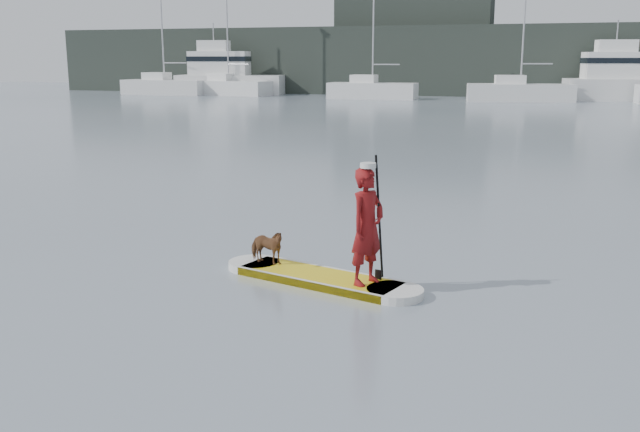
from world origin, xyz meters
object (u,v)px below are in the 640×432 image
(sailboat_a, at_px, (164,86))
(motor_yacht_a, at_px, (628,78))
(sailboat_c, at_px, (372,89))
(sailboat_d, at_px, (519,90))
(dog, at_px, (266,247))
(motor_yacht_b, at_px, (225,74))
(sailboat_b, at_px, (228,86))
(paddleboard, at_px, (320,278))
(paddler, at_px, (367,227))

(sailboat_a, height_order, motor_yacht_a, sailboat_a)
(sailboat_c, height_order, sailboat_d, sailboat_d)
(dog, bearing_deg, sailboat_a, 43.44)
(motor_yacht_a, xyz_separation_m, motor_yacht_b, (-33.92, -1.10, 0.06))
(sailboat_d, bearing_deg, sailboat_a, 169.09)
(sailboat_c, bearing_deg, dog, -78.28)
(sailboat_b, height_order, motor_yacht_a, sailboat_b)
(sailboat_a, bearing_deg, sailboat_c, -3.60)
(motor_yacht_a, bearing_deg, sailboat_d, -164.47)
(sailboat_a, bearing_deg, sailboat_b, 6.63)
(motor_yacht_a, bearing_deg, sailboat_a, 173.83)
(sailboat_a, xyz_separation_m, motor_yacht_b, (5.10, 2.20, 1.00))
(motor_yacht_a, bearing_deg, sailboat_c, -179.25)
(dog, distance_m, sailboat_c, 48.21)
(sailboat_b, bearing_deg, paddleboard, -52.52)
(paddleboard, xyz_separation_m, paddler, (0.76, -0.20, 0.89))
(motor_yacht_a, height_order, motor_yacht_b, motor_yacht_b)
(dog, height_order, sailboat_c, sailboat_c)
(sailboat_d, height_order, motor_yacht_a, sailboat_d)
(sailboat_c, distance_m, motor_yacht_b, 14.82)
(sailboat_b, bearing_deg, motor_yacht_b, 133.99)
(sailboat_c, height_order, motor_yacht_a, sailboat_c)
(paddler, distance_m, motor_yacht_b, 57.09)
(paddler, xyz_separation_m, sailboat_d, (-0.63, 47.64, -0.11))
(sailboat_b, xyz_separation_m, motor_yacht_b, (-0.90, 1.35, 0.98))
(paddleboard, height_order, sailboat_d, sailboat_d)
(sailboat_c, relative_size, motor_yacht_b, 1.02)
(paddler, height_order, motor_yacht_a, motor_yacht_a)
(paddleboard, relative_size, sailboat_d, 0.28)
(motor_yacht_b, bearing_deg, paddler, -73.78)
(motor_yacht_b, bearing_deg, sailboat_a, -168.32)
(sailboat_a, xyz_separation_m, sailboat_d, (31.16, -0.63, 0.05))
(paddler, bearing_deg, paddleboard, 99.36)
(paddleboard, distance_m, sailboat_a, 57.21)
(paddleboard, relative_size, sailboat_a, 0.29)
(paddleboard, height_order, sailboat_a, sailboat_a)
(dog, xyz_separation_m, motor_yacht_b, (-24.95, 50.01, 1.38))
(motor_yacht_a, bearing_deg, sailboat_b, 173.24)
(paddleboard, distance_m, sailboat_c, 48.69)
(paddleboard, height_order, sailboat_b, sailboat_b)
(sailboat_c, xyz_separation_m, motor_yacht_b, (-14.49, 2.94, 1.02))
(paddler, height_order, dog, paddler)
(dog, xyz_separation_m, sailboat_c, (-10.47, 47.06, 0.36))
(paddler, relative_size, sailboat_c, 0.16)
(dog, bearing_deg, sailboat_c, 23.81)
(dog, relative_size, motor_yacht_b, 0.06)
(sailboat_b, height_order, motor_yacht_b, sailboat_b)
(dog, distance_m, sailboat_b, 54.28)
(motor_yacht_a, bearing_deg, paddleboard, -109.86)
(dog, xyz_separation_m, motor_yacht_a, (8.97, 51.10, 1.32))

